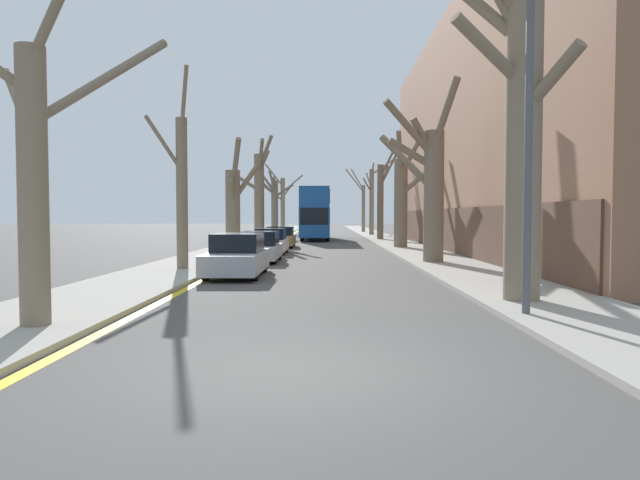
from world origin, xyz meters
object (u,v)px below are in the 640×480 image
Objects in this scene: street_tree_left_0 at (34,161)px; parked_car_1 at (259,247)px; street_tree_left_3 at (259,191)px; street_tree_right_4 at (372,199)px; street_tree_right_5 at (363,205)px; street_tree_left_2 at (234,206)px; lamp_post at (523,120)px; parked_car_0 at (237,256)px; street_tree_right_3 at (381,198)px; street_tree_right_0 at (520,132)px; parked_car_3 at (280,237)px; street_tree_right_2 at (402,198)px; parked_car_2 at (270,242)px; street_tree_right_1 at (430,185)px; double_decker_bus at (316,211)px; street_tree_left_1 at (181,186)px; street_tree_left_5 at (282,202)px; street_tree_left_4 at (274,204)px.

parked_car_1 is (2.18, 15.75, -2.43)m from street_tree_left_0.
street_tree_left_3 reaches higher than street_tree_right_4.
street_tree_right_5 is (9.80, 61.27, 0.41)m from street_tree_left_0.
lamp_post is at bearing -66.58° from street_tree_left_2.
street_tree_right_3 is at bearing 75.11° from parked_car_0.
street_tree_right_0 is 26.06m from parked_car_3.
street_tree_right_2 reaches higher than parked_car_2.
street_tree_right_1 reaches higher than parked_car_3.
street_tree_left_0 is at bearing -94.49° from parked_car_3.
lamp_post is at bearing -82.84° from double_decker_bus.
street_tree_right_0 reaches higher than parked_car_2.
street_tree_right_4 is at bearing 89.48° from street_tree_right_1.
street_tree_right_2 is at bearing -43.33° from street_tree_left_3.
street_tree_right_1 is 0.95× the size of street_tree_right_3.
street_tree_left_3 reaches higher than street_tree_left_2.
street_tree_left_1 reaches higher than parked_car_3.
street_tree_left_3 is at bearing 136.67° from street_tree_right_2.
street_tree_right_0 is at bearing -38.63° from street_tree_left_1.
street_tree_right_0 reaches higher than street_tree_right_4.
street_tree_right_0 is 1.89× the size of parked_car_0.
street_tree_right_0 is 1.93m from lamp_post.
street_tree_left_2 is at bearing -110.36° from street_tree_right_4.
street_tree_right_4 is 41.55m from parked_car_0.
street_tree_left_2 is 7.56m from parked_car_1.
street_tree_right_2 is at bearing -73.21° from street_tree_left_5.
parked_car_2 is 21.37m from lamp_post.
street_tree_left_3 is 1.05× the size of street_tree_right_3.
street_tree_right_0 is 1.93× the size of parked_car_1.
street_tree_right_4 is 1.93× the size of parked_car_3.
street_tree_right_1 is 11.60m from street_tree_right_2.
street_tree_right_3 reaches higher than parked_car_1.
double_decker_bus is 30.90m from parked_car_0.
street_tree_right_4 is at bearing 74.76° from parked_car_2.
street_tree_left_0 reaches higher than parked_car_1.
street_tree_right_3 reaches higher than street_tree_right_1.
street_tree_left_3 is 1.10× the size of street_tree_right_1.
street_tree_right_5 reaches higher than parked_car_3.
street_tree_left_3 is at bearing 90.18° from street_tree_left_2.
street_tree_right_3 is at bearing -64.32° from street_tree_left_5.
parked_car_0 is (2.34, -50.42, -3.16)m from street_tree_left_5.
street_tree_right_3 is at bearing 75.54° from street_tree_left_0.
street_tree_right_5 is (9.79, 14.25, 0.18)m from street_tree_left_4.
street_tree_left_2 is at bearing -122.12° from street_tree_right_3.
parked_car_2 is at bearing -80.87° from street_tree_left_3.
street_tree_left_4 is 17.29m from street_tree_right_5.
street_tree_right_5 is 1.77× the size of parked_car_0.
street_tree_left_5 is 14.13m from street_tree_right_4.
street_tree_left_2 is 0.79× the size of street_tree_right_3.
double_decker_bus is at bearing 80.27° from parked_car_3.
parked_car_3 is (-7.89, -22.30, -3.28)m from street_tree_right_4.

